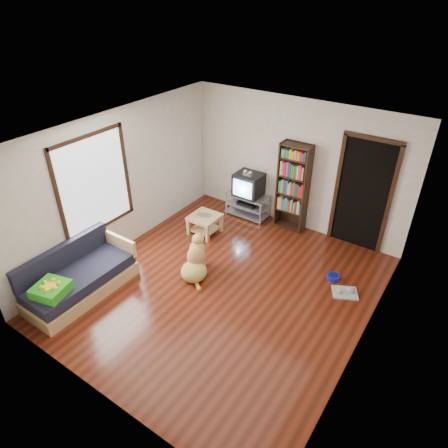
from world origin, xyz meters
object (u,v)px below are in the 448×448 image
Objects in this scene: tv_stand at (248,204)px; bookshelf at (293,183)px; sofa at (80,278)px; grey_rag at (345,293)px; crt_tv at (249,184)px; coffee_table at (205,221)px; green_cushion at (51,289)px; dog at (196,261)px; laptop at (204,216)px; dog_bowl at (333,277)px.

bookshelf is at bearing 5.63° from tv_stand.
tv_stand is 3.76m from sofa.
crt_tv is at bearing 154.18° from grey_rag.
coffee_table is at bearing -107.38° from crt_tv.
bookshelf is at bearing 53.05° from green_cushion.
dog is (0.30, -2.21, -0.01)m from tv_stand.
sofa is (-3.61, -2.38, 0.25)m from grey_rag.
grey_rag is 0.50× the size of dog.
crt_tv is at bearing 72.62° from coffee_table.
coffee_table is (0.00, 0.03, -0.13)m from laptop.
dog_bowl is 0.28× the size of dog.
green_cushion is 1.53× the size of laptop.
grey_rag is at bearing -25.43° from tv_stand.
dog is (1.27, 1.42, 0.00)m from sofa.
tv_stand is (0.85, 4.19, -0.23)m from green_cushion.
tv_stand is at bearing 74.98° from sofa.
coffee_table is (0.50, 3.11, -0.22)m from green_cushion.
grey_rag is 4.33m from sofa.
green_cushion reaches higher than coffee_table.
dog_bowl is at bearing -17.26° from laptop.
laptop is 2.60m from sofa.
grey_rag is 2.53m from dog.
green_cushion is 0.62m from sofa.
bookshelf is at bearing 23.32° from laptop.
bookshelf is (0.95, 0.07, 0.26)m from crt_tv.
dog_bowl is at bearing 38.49° from sofa.
coffee_table reaches higher than grey_rag.
sofa is (-0.97, -3.63, -0.01)m from tv_stand.
laptop is 1.86m from bookshelf.
grey_rag is at bearing -25.82° from crt_tv.
laptop is 3.01m from grey_rag.
sofa is (-1.92, -3.72, -0.74)m from bookshelf.
bookshelf reaches higher than green_cushion.
sofa is at bearing -141.51° from dog_bowl.
tv_stand reaches higher than grey_rag.
green_cushion is 2.30m from dog.
green_cushion is 2.08× the size of dog_bowl.
dog_bowl is at bearing 1.71° from coffee_table.
tv_stand is at bearing 97.71° from dog.
green_cushion is at bearing -134.94° from dog_bowl.
green_cushion is 0.83× the size of coffee_table.
dog is at bearing -82.29° from tv_stand.
crt_tv reaches higher than dog.
bookshelf is (-1.68, 1.35, 0.99)m from grey_rag.
laptop reaches higher than dog_bowl.
sofa is (-3.31, -2.63, 0.22)m from dog_bowl.
green_cushion is 0.51× the size of tv_stand.
bookshelf is 1.00× the size of sofa.
bookshelf reaches higher than crt_tv.
crt_tv is (0.85, 4.21, 0.25)m from green_cushion.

